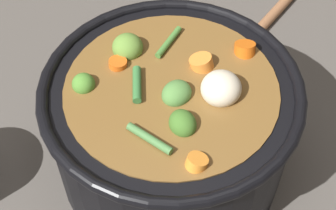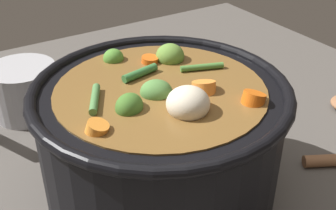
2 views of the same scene
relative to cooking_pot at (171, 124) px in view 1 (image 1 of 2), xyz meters
name	(u,v)px [view 1 (image 1 of 2)]	position (x,y,z in m)	size (l,w,h in m)	color
ground_plane	(171,161)	(0.00, 0.00, -0.08)	(1.10, 1.10, 0.00)	#514C47
cooking_pot	(171,124)	(0.00, 0.00, 0.00)	(0.30, 0.30, 0.17)	black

